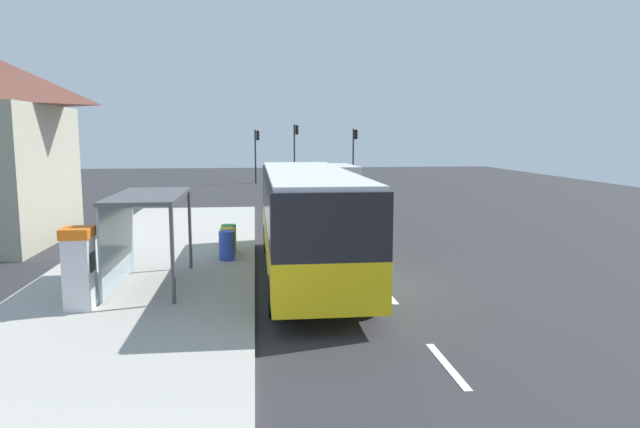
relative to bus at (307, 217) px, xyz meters
name	(u,v)px	position (x,y,z in m)	size (l,w,h in m)	color
ground_plane	(318,217)	(1.71, 12.97, -1.86)	(56.00, 92.00, 0.04)	#2D2D30
sidewalk_platform	(154,270)	(-4.69, 0.97, -1.75)	(6.20, 30.00, 0.18)	#ADAAA3
lane_stripe_seg_0	(447,365)	(1.96, -7.03, -1.84)	(0.16, 2.20, 0.01)	silver
lane_stripe_seg_1	(386,293)	(1.96, -2.03, -1.84)	(0.16, 2.20, 0.01)	silver
lane_stripe_seg_2	(355,255)	(1.96, 2.97, -1.84)	(0.16, 2.20, 0.01)	silver
lane_stripe_seg_3	(335,232)	(1.96, 7.97, -1.84)	(0.16, 2.20, 0.01)	silver
lane_stripe_seg_4	(322,216)	(1.96, 12.97, -1.84)	(0.16, 2.20, 0.01)	silver
lane_stripe_seg_5	(313,205)	(1.96, 17.97, -1.84)	(0.16, 2.20, 0.01)	silver
lane_stripe_seg_6	(306,196)	(1.96, 22.97, -1.84)	(0.16, 2.20, 0.01)	silver
lane_stripe_seg_7	(300,190)	(1.96, 27.97, -1.84)	(0.16, 2.20, 0.01)	silver
bus	(307,217)	(0.00, 0.00, 0.00)	(2.54, 11.01, 3.21)	yellow
white_van	(339,180)	(3.91, 20.37, -0.50)	(2.18, 5.27, 2.30)	silver
sedan_near	(313,171)	(4.01, 37.92, -1.05)	(2.00, 4.47, 1.52)	#195933
sedan_far	(322,177)	(4.01, 30.83, -1.05)	(1.97, 4.46, 1.52)	#A51919
ticket_machine	(79,268)	(-5.66, -3.19, -0.67)	(0.66, 0.76, 1.94)	silver
recycling_bin_blue	(227,246)	(-2.49, 1.86, -1.19)	(0.52, 0.52, 0.95)	blue
recycling_bin_yellow	(228,242)	(-2.49, 2.56, -1.19)	(0.52, 0.52, 0.95)	yellow
recycling_bin_green	(229,238)	(-2.49, 3.26, -1.19)	(0.52, 0.52, 0.95)	green
traffic_light_near_side	(354,147)	(7.21, 33.52, 1.36)	(0.49, 0.28, 4.80)	#2D2D2D
traffic_light_far_side	(256,148)	(-1.39, 34.32, 1.31)	(0.49, 0.28, 4.72)	#2D2D2D
traffic_light_median	(295,144)	(2.11, 35.12, 1.61)	(0.49, 0.28, 5.21)	#2D2D2D
bus_shelter	(137,216)	(-4.70, -1.12, 0.25)	(1.80, 4.00, 2.50)	#4C4C51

